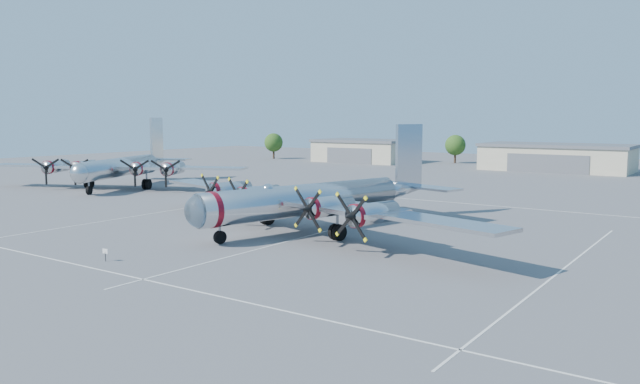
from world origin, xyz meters
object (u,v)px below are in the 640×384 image
Objects in this scene: tree_far_west at (274,143)px; info_placard at (105,252)px; hangar_west at (364,151)px; tree_west at (455,145)px; bomber_west at (124,187)px; main_bomber_b29 at (316,229)px; hangar_center at (557,157)px.

tree_far_west is 7.01× the size of info_placard.
tree_west reaches higher than hangar_west.
bomber_west is at bearing 132.35° from info_placard.
tree_far_west is (-25.00, -3.96, 1.51)m from hangar_west.
main_bomber_b29 is (43.65, -82.34, -2.71)m from hangar_west.
tree_far_west is at bearing 86.02° from bomber_west.
hangar_west is at bearing 102.23° from info_placard.
hangar_center reaches higher than main_bomber_b29.
main_bomber_b29 is (68.65, -78.38, -4.22)m from tree_far_west.
hangar_center is (45.00, -0.00, -0.00)m from hangar_west.
info_placard is (18.51, -110.13, -3.56)m from tree_west.
tree_west is at bearing 50.77° from bomber_west.
tree_west is at bearing 14.93° from tree_far_west.
tree_far_west is 46.57m from tree_west.
tree_west reaches higher than hangar_center.
bomber_west is (-21.52, -77.48, -4.22)m from tree_west.
hangar_west is 45.00m from hangar_center.
hangar_west is 3.40× the size of tree_west.
tree_far_west is 69.69m from bomber_west.
tree_west reaches higher than info_placard.
hangar_west is 0.50× the size of main_bomber_b29.
info_placard is at bearing -69.33° from hangar_west.
main_bomber_b29 is at bearing -39.64° from bomber_west.
tree_west is at bearing 91.10° from info_placard.
info_placard is at bearing -93.63° from hangar_center.
main_bomber_b29 is (23.65, -90.38, -4.22)m from tree_west.
hangar_west reaches higher than bomber_west.
hangar_center is 30.18× the size of info_placard.
bomber_west is 42.44× the size of info_placard.
info_placard is at bearing -62.91° from bomber_west.
tree_far_west is at bearing 146.20° from main_bomber_b29.
tree_west is (45.00, 12.00, 0.00)m from tree_far_west.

